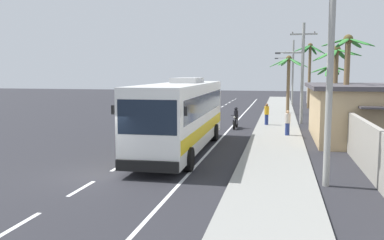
{
  "coord_description": "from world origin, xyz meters",
  "views": [
    {
      "loc": [
        7.0,
        -15.03,
        4.2
      ],
      "look_at": [
        2.46,
        5.98,
        1.7
      ],
      "focal_mm": 38.49,
      "sensor_mm": 36.0,
      "label": 1
    }
  ],
  "objects_px": {
    "motorcycle_beside_bus": "(236,120)",
    "utility_pole_far": "(292,71)",
    "pedestrian_near_kerb": "(288,122)",
    "palm_nearest": "(289,72)",
    "coach_bus_foreground": "(182,114)",
    "palm_fourth": "(330,80)",
    "palm_second": "(309,62)",
    "pedestrian_midwalk": "(267,114)",
    "palm_third": "(347,68)",
    "utility_pole_mid": "(301,70)",
    "palm_farthest": "(336,71)",
    "utility_pole_nearest": "(328,45)"
  },
  "relations": [
    {
      "from": "coach_bus_foreground",
      "to": "palm_farthest",
      "type": "distance_m",
      "value": 12.34
    },
    {
      "from": "palm_fourth",
      "to": "coach_bus_foreground",
      "type": "bearing_deg",
      "value": -126.28
    },
    {
      "from": "coach_bus_foreground",
      "to": "motorcycle_beside_bus",
      "type": "xyz_separation_m",
      "value": [
        1.83,
        9.61,
        -1.37
      ]
    },
    {
      "from": "coach_bus_foreground",
      "to": "utility_pole_nearest",
      "type": "height_order",
      "value": "utility_pole_nearest"
    },
    {
      "from": "palm_second",
      "to": "pedestrian_near_kerb",
      "type": "bearing_deg",
      "value": -96.71
    },
    {
      "from": "pedestrian_near_kerb",
      "to": "palm_nearest",
      "type": "distance_m",
      "value": 15.47
    },
    {
      "from": "utility_pole_far",
      "to": "palm_fourth",
      "type": "distance_m",
      "value": 20.9
    },
    {
      "from": "pedestrian_midwalk",
      "to": "utility_pole_mid",
      "type": "xyz_separation_m",
      "value": [
        2.62,
        2.41,
        3.36
      ]
    },
    {
      "from": "pedestrian_midwalk",
      "to": "palm_fourth",
      "type": "relative_size",
      "value": 0.34
    },
    {
      "from": "palm_second",
      "to": "palm_third",
      "type": "bearing_deg",
      "value": -88.33
    },
    {
      "from": "palm_third",
      "to": "palm_farthest",
      "type": "distance_m",
      "value": 3.48
    },
    {
      "from": "palm_third",
      "to": "palm_fourth",
      "type": "bearing_deg",
      "value": 91.66
    },
    {
      "from": "motorcycle_beside_bus",
      "to": "palm_farthest",
      "type": "distance_m",
      "value": 7.86
    },
    {
      "from": "pedestrian_midwalk",
      "to": "palm_farthest",
      "type": "height_order",
      "value": "palm_farthest"
    },
    {
      "from": "palm_third",
      "to": "palm_fourth",
      "type": "distance_m",
      "value": 6.97
    },
    {
      "from": "palm_third",
      "to": "palm_fourth",
      "type": "height_order",
      "value": "palm_third"
    },
    {
      "from": "pedestrian_near_kerb",
      "to": "utility_pole_far",
      "type": "height_order",
      "value": "utility_pole_far"
    },
    {
      "from": "motorcycle_beside_bus",
      "to": "pedestrian_midwalk",
      "type": "bearing_deg",
      "value": 35.57
    },
    {
      "from": "motorcycle_beside_bus",
      "to": "palm_fourth",
      "type": "distance_m",
      "value": 7.85
    },
    {
      "from": "palm_second",
      "to": "palm_farthest",
      "type": "distance_m",
      "value": 20.32
    },
    {
      "from": "coach_bus_foreground",
      "to": "utility_pole_nearest",
      "type": "relative_size",
      "value": 1.3
    },
    {
      "from": "motorcycle_beside_bus",
      "to": "palm_fourth",
      "type": "relative_size",
      "value": 0.4
    },
    {
      "from": "palm_nearest",
      "to": "palm_second",
      "type": "height_order",
      "value": "palm_second"
    },
    {
      "from": "coach_bus_foreground",
      "to": "pedestrian_midwalk",
      "type": "height_order",
      "value": "coach_bus_foreground"
    },
    {
      "from": "coach_bus_foreground",
      "to": "utility_pole_far",
      "type": "bearing_deg",
      "value": 78.88
    },
    {
      "from": "utility_pole_far",
      "to": "palm_second",
      "type": "distance_m",
      "value": 4.43
    },
    {
      "from": "palm_nearest",
      "to": "palm_farthest",
      "type": "relative_size",
      "value": 0.98
    },
    {
      "from": "pedestrian_midwalk",
      "to": "palm_third",
      "type": "xyz_separation_m",
      "value": [
        4.87,
        -6.21,
        3.46
      ]
    },
    {
      "from": "coach_bus_foreground",
      "to": "palm_farthest",
      "type": "xyz_separation_m",
      "value": [
        8.7,
        8.46,
        2.29
      ]
    },
    {
      "from": "pedestrian_near_kerb",
      "to": "utility_pole_nearest",
      "type": "xyz_separation_m",
      "value": [
        1.15,
        -11.47,
        4.18
      ]
    },
    {
      "from": "motorcycle_beside_bus",
      "to": "utility_pole_far",
      "type": "relative_size",
      "value": 0.24
    },
    {
      "from": "pedestrian_midwalk",
      "to": "palm_fourth",
      "type": "xyz_separation_m",
      "value": [
        4.67,
        0.7,
        2.6
      ]
    },
    {
      "from": "motorcycle_beside_bus",
      "to": "pedestrian_midwalk",
      "type": "distance_m",
      "value": 2.77
    },
    {
      "from": "coach_bus_foreground",
      "to": "utility_pole_nearest",
      "type": "distance_m",
      "value": 9.19
    },
    {
      "from": "palm_nearest",
      "to": "palm_fourth",
      "type": "height_order",
      "value": "palm_nearest"
    },
    {
      "from": "pedestrian_near_kerb",
      "to": "palm_second",
      "type": "distance_m",
      "value": 23.29
    },
    {
      "from": "coach_bus_foreground",
      "to": "palm_nearest",
      "type": "height_order",
      "value": "palm_nearest"
    },
    {
      "from": "utility_pole_mid",
      "to": "palm_farthest",
      "type": "height_order",
      "value": "utility_pole_mid"
    },
    {
      "from": "coach_bus_foreground",
      "to": "pedestrian_midwalk",
      "type": "bearing_deg",
      "value": 70.05
    },
    {
      "from": "utility_pole_mid",
      "to": "pedestrian_near_kerb",
      "type": "bearing_deg",
      "value": -98.38
    },
    {
      "from": "utility_pole_far",
      "to": "palm_nearest",
      "type": "height_order",
      "value": "utility_pole_far"
    },
    {
      "from": "utility_pole_nearest",
      "to": "palm_fourth",
      "type": "height_order",
      "value": "utility_pole_nearest"
    },
    {
      "from": "pedestrian_near_kerb",
      "to": "utility_pole_far",
      "type": "bearing_deg",
      "value": 21.41
    },
    {
      "from": "utility_pole_mid",
      "to": "palm_farthest",
      "type": "bearing_deg",
      "value": -68.7
    },
    {
      "from": "palm_nearest",
      "to": "coach_bus_foreground",
      "type": "bearing_deg",
      "value": -105.36
    },
    {
      "from": "palm_farthest",
      "to": "motorcycle_beside_bus",
      "type": "bearing_deg",
      "value": 170.5
    },
    {
      "from": "palm_nearest",
      "to": "palm_second",
      "type": "distance_m",
      "value": 8.05
    },
    {
      "from": "palm_nearest",
      "to": "palm_fourth",
      "type": "distance_m",
      "value": 9.73
    },
    {
      "from": "palm_fourth",
      "to": "palm_second",
      "type": "bearing_deg",
      "value": 91.67
    },
    {
      "from": "motorcycle_beside_bus",
      "to": "palm_second",
      "type": "bearing_deg",
      "value": 71.48
    }
  ]
}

